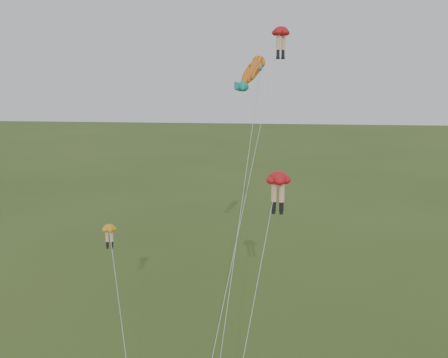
# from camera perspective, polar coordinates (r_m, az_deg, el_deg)

# --- Properties ---
(legs_kite_red_high) EXTENTS (4.90, 16.36, 20.96)m
(legs_kite_red_high) POSITION_cam_1_polar(r_m,az_deg,el_deg) (37.04, 6.38, 15.55)
(legs_kite_red_high) COLOR red
(legs_kite_red_high) RESTS_ON ground
(legs_kite_red_mid) EXTENTS (3.17, 8.38, 12.12)m
(legs_kite_red_mid) POSITION_cam_1_polar(r_m,az_deg,el_deg) (29.19, 6.14, -0.54)
(legs_kite_red_mid) COLOR red
(legs_kite_red_mid) RESTS_ON ground
(legs_kite_yellow) EXTENTS (4.38, 8.88, 8.15)m
(legs_kite_yellow) POSITION_cam_1_polar(r_m,az_deg,el_deg) (32.95, -12.91, -6.46)
(legs_kite_yellow) COLOR orange
(legs_kite_yellow) RESTS_ON ground
(fish_kite) EXTENTS (2.70, 10.09, 19.03)m
(fish_kite) POSITION_cam_1_polar(r_m,az_deg,el_deg) (32.01, 3.26, 12.06)
(fish_kite) COLOR orange
(fish_kite) RESTS_ON ground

